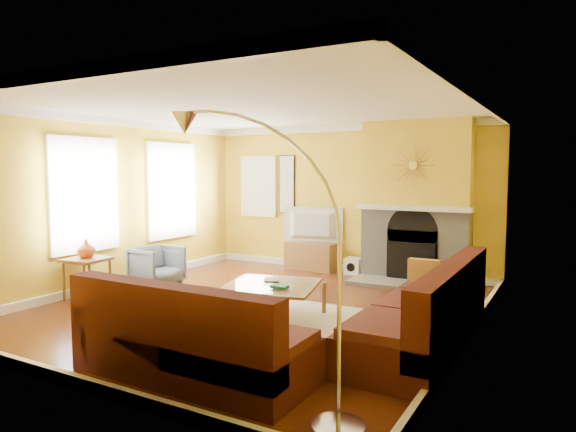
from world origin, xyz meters
The scene contains 27 objects.
floor centered at (0.00, 0.00, -0.01)m, with size 5.50×6.00×0.02m, color #602B14.
ceiling centered at (0.00, 0.00, 2.71)m, with size 5.50×6.00×0.02m, color white.
wall_back centered at (0.00, 3.01, 1.35)m, with size 5.50×0.02×2.70m, color gold.
wall_front centered at (0.00, -3.01, 1.35)m, with size 5.50×0.02×2.70m, color gold.
wall_left centered at (-2.76, 0.00, 1.35)m, with size 0.02×6.00×2.70m, color gold.
wall_right centered at (2.76, 0.00, 1.35)m, with size 0.02×6.00×2.70m, color gold.
baseboard centered at (0.00, 0.00, 0.06)m, with size 5.50×6.00×0.12m, color white, non-canonical shape.
crown_molding centered at (0.00, 0.00, 2.64)m, with size 5.50×6.00×0.12m, color white, non-canonical shape.
window_left_near centered at (-2.72, 1.30, 1.50)m, with size 0.06×1.22×1.72m, color white.
window_left_far centered at (-2.72, -0.60, 1.50)m, with size 0.06×1.22×1.72m, color white.
window_back centered at (-1.90, 2.96, 1.55)m, with size 0.82×0.06×1.22m, color white.
wall_art centered at (-1.25, 2.97, 1.60)m, with size 0.34×0.04×1.14m, color white.
fireplace centered at (1.35, 2.80, 1.35)m, with size 1.80×0.40×2.70m, color gray, non-canonical shape.
mantel centered at (1.35, 2.56, 1.25)m, with size 1.92×0.22×0.08m, color white.
hearth centered at (1.35, 2.25, 0.03)m, with size 1.80×0.70×0.06m, color gray.
sunburst centered at (1.35, 2.57, 1.95)m, with size 0.70×0.04×0.70m, color olive, non-canonical shape.
rug centered at (0.35, -0.30, 0.01)m, with size 2.40×1.80×0.02m, color beige.
sectional_sofa centered at (1.20, -0.85, 0.45)m, with size 3.10×3.70×0.90m, color #471916, non-canonical shape.
coffee_table centered at (0.40, -0.35, 0.22)m, with size 1.12×1.12×0.44m, color white, non-canonical shape.
media_console centered at (-0.60, 2.75, 0.26)m, with size 0.95×0.43×0.52m, color olive.
tv centered at (-0.60, 2.75, 0.85)m, with size 1.14×0.15×0.66m, color black.
subwoofer centered at (0.25, 2.78, 0.15)m, with size 0.29×0.29×0.29m, color white.
armchair centered at (-2.20, 0.35, 0.32)m, with size 0.68×0.70×0.64m, color slate.
side_table centered at (-2.40, -0.85, 0.30)m, with size 0.55×0.55×0.61m, color olive, non-canonical shape.
vase centered at (-2.40, -0.85, 0.75)m, with size 0.26×0.26×0.27m, color #D8591E.
book centered at (0.23, -0.24, 0.45)m, with size 0.18×0.24×0.02m, color white.
arc_lamp centered at (1.67, -2.55, 1.16)m, with size 1.46×0.36×2.32m, color silver, non-canonical shape.
Camera 1 is at (3.71, -5.77, 1.85)m, focal length 32.00 mm.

